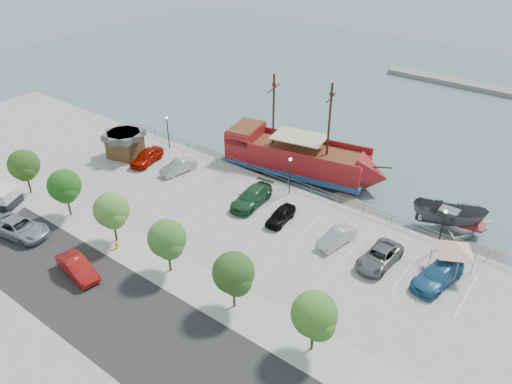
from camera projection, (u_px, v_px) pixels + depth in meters
The scene contains 33 objects.
ground at pixel (252, 230), 49.13m from camera, with size 160.00×160.00×0.00m, color slate.
land_slab at pixel (68, 365), 34.63m from camera, with size 100.00×58.00×1.20m, color gray.
street at pixel (123, 317), 37.72m from camera, with size 100.00×8.00×0.04m, color black.
sidewalk at pixel (179, 275), 41.80m from camera, with size 100.00×4.00×0.05m, color #A6A6A4.
seawall_railing at pixel (296, 184), 53.65m from camera, with size 50.00×0.06×1.00m.
far_shore at pixel (506, 92), 81.21m from camera, with size 40.00×3.00×0.80m, color gray.
pirate_ship at pixel (308, 161), 57.24m from camera, with size 19.53×8.58×12.13m.
patrol_boat at pixel (448, 218), 48.54m from camera, with size 2.59×6.89×2.67m, color #484B4F.
speedboat at pixel (462, 225), 48.54m from camera, with size 4.84×6.78×1.41m, color silver.
dock_west at pixel (211, 156), 62.31m from camera, with size 6.54×1.87×0.37m, color slate.
dock_mid at pixel (361, 211), 51.59m from camera, with size 7.78×2.22×0.44m, color #6E675A.
dock_east at pixel (459, 247), 46.38m from camera, with size 7.81×2.23×0.45m, color #665D56.
shed at pixel (125, 143), 59.72m from camera, with size 4.56×4.56×3.11m.
canopy_tent at pixel (456, 243), 40.82m from camera, with size 5.04×5.04×3.36m.
street_van at pixel (19, 228), 46.27m from camera, with size 2.74×5.95×1.65m, color #8D9AA1.
street_sedan at pixel (77, 267), 41.46m from camera, with size 1.65×4.73×1.56m, color #9F1614.
fire_hydrant at pixel (116, 245), 44.66m from camera, with size 0.27×0.27×0.78m.
lamp_post_left at pixel (167, 127), 60.81m from camera, with size 0.36×0.36×4.28m.
lamp_post_mid at pixel (290, 169), 51.51m from camera, with size 0.36×0.36×4.28m.
lamp_post_right at pixel (443, 223), 43.25m from camera, with size 0.36×0.36×4.28m.
tree_a at pixel (24, 166), 51.33m from camera, with size 3.30×3.20×5.00m.
tree_b at pixel (65, 187), 47.71m from camera, with size 3.30×3.20×5.00m.
tree_c at pixel (112, 212), 44.10m from camera, with size 3.30×3.20×5.00m.
tree_d at pixel (168, 240), 40.48m from camera, with size 3.30×3.20×5.00m.
tree_e at pixel (234, 275), 36.87m from camera, with size 3.30×3.20×5.00m.
tree_f at pixel (315, 317), 33.25m from camera, with size 3.30×3.20×5.00m.
parked_car_a at pixel (147, 157), 58.59m from camera, with size 1.94×4.83×1.65m, color #9F1103.
parked_car_b at pixel (178, 167), 56.66m from camera, with size 1.53×4.38×1.44m, color #ABABAB.
parked_car_d at pixel (252, 197), 50.84m from camera, with size 2.32×5.70×1.65m, color #235330.
parked_car_e at pixel (281, 215), 48.28m from camera, with size 1.61×4.00×1.36m, color black.
parked_car_f at pixel (337, 237), 45.20m from camera, with size 1.49×4.26×1.40m, color silver.
parked_car_g at pixel (379, 257), 42.74m from camera, with size 2.42×5.24×1.46m, color slate.
parked_car_h at pixel (438, 275), 40.63m from camera, with size 2.29×5.63×1.63m, color #2A6499.
Camera 1 is at (24.54, -31.67, 27.68)m, focal length 35.00 mm.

